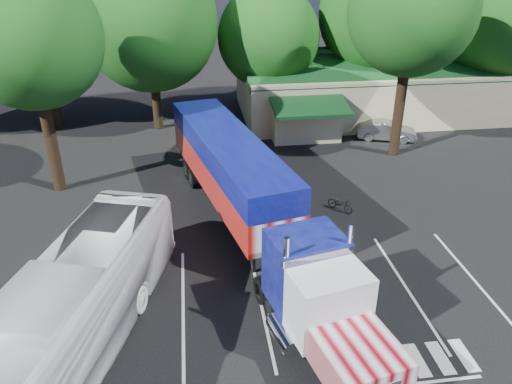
{
  "coord_description": "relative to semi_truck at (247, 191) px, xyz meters",
  "views": [
    {
      "loc": [
        -2.39,
        -22.29,
        13.52
      ],
      "look_at": [
        0.64,
        0.08,
        2.0
      ],
      "focal_mm": 35.0,
      "sensor_mm": 36.0,
      "label": 1
    }
  ],
  "objects": [
    {
      "name": "tree_row_d",
      "position": [
        3.93,
        18.47,
        3.98
      ],
      "size": [
        8.0,
        8.0,
        10.6
      ],
      "color": "black",
      "rests_on": "ground"
    },
    {
      "name": "ground",
      "position": [
        -0.07,
        0.97,
        -2.61
      ],
      "size": [
        120.0,
        120.0,
        0.0
      ],
      "primitive_type": "plane",
      "color": "black",
      "rests_on": "ground"
    },
    {
      "name": "tree_row_c",
      "position": [
        -5.07,
        17.17,
        5.43
      ],
      "size": [
        10.0,
        10.0,
        13.05
      ],
      "color": "black",
      "rests_on": "ground"
    },
    {
      "name": "event_hall",
      "position": [
        13.67,
        18.78,
        -0.4
      ],
      "size": [
        24.2,
        14.12,
        5.55
      ],
      "color": "beige",
      "rests_on": "ground"
    },
    {
      "name": "tree_near_left",
      "position": [
        -10.57,
        6.97,
        6.2
      ],
      "size": [
        7.6,
        7.6,
        12.65
      ],
      "color": "black",
      "rests_on": "ground"
    },
    {
      "name": "tree_row_e",
      "position": [
        12.93,
        18.97,
        5.48
      ],
      "size": [
        9.6,
        9.6,
        12.9
      ],
      "color": "black",
      "rests_on": "ground"
    },
    {
      "name": "tree_row_b",
      "position": [
        -13.07,
        18.77,
        4.53
      ],
      "size": [
        8.4,
        8.4,
        11.35
      ],
      "color": "black",
      "rests_on": "ground"
    },
    {
      "name": "woman",
      "position": [
        1.53,
        -5.03,
        -1.67
      ],
      "size": [
        0.61,
        0.78,
        1.87
      ],
      "primitive_type": "imported",
      "rotation": [
        0.0,
        0.0,
        1.84
      ],
      "color": "black",
      "rests_on": "ground"
    },
    {
      "name": "tree_near_right",
      "position": [
        11.43,
        9.47,
        6.85
      ],
      "size": [
        8.0,
        8.0,
        13.5
      ],
      "color": "black",
      "rests_on": "ground"
    },
    {
      "name": "tour_bus",
      "position": [
        -7.07,
        -7.03,
        -0.74
      ],
      "size": [
        6.98,
        13.71,
        3.73
      ],
      "primitive_type": "imported",
      "rotation": [
        0.0,
        0.0,
        -0.3
      ],
      "color": "white",
      "rests_on": "ground"
    },
    {
      "name": "bicycle",
      "position": [
        5.43,
        2.07,
        -2.18
      ],
      "size": [
        1.46,
        1.61,
        0.85
      ],
      "primitive_type": "imported",
      "rotation": [
        0.0,
        0.0,
        0.69
      ],
      "color": "black",
      "rests_on": "ground"
    },
    {
      "name": "semi_truck",
      "position": [
        0.0,
        0.0,
        0.0
      ],
      "size": [
        7.55,
        22.04,
        4.61
      ],
      "rotation": [
        0.0,
        0.0,
        0.23
      ],
      "color": "black",
      "rests_on": "ground"
    },
    {
      "name": "tree_row_f",
      "position": [
        22.93,
        17.77,
        5.18
      ],
      "size": [
        10.4,
        10.4,
        13.0
      ],
      "color": "black",
      "rests_on": "ground"
    },
    {
      "name": "silver_sedan",
      "position": [
        11.93,
        12.22,
        -1.9
      ],
      "size": [
        4.54,
        2.76,
        1.41
      ],
      "primitive_type": "imported",
      "rotation": [
        0.0,
        0.0,
        1.25
      ],
      "color": "#9B9EA2",
      "rests_on": "ground"
    }
  ]
}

